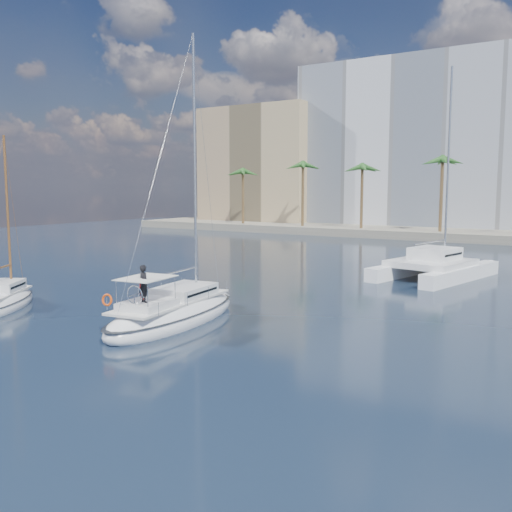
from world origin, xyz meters
The scene contains 10 objects.
ground centered at (0.00, 0.00, 0.00)m, with size 160.00×160.00×0.00m, color black.
quay centered at (0.00, 61.00, 0.60)m, with size 120.00×14.00×1.20m, color gray.
building_modern centered at (-12.00, 73.00, 14.00)m, with size 42.00×16.00×28.00m, color silver.
building_tan_left centered at (-42.00, 69.00, 11.00)m, with size 22.00×14.00×22.00m, color tan.
palm_left centered at (-34.00, 57.00, 10.28)m, with size 3.60×3.60×12.30m.
palm_centre centered at (0.00, 57.00, 10.28)m, with size 3.60×3.60×12.30m.
main_sloop centered at (-4.65, -0.59, 0.52)m, with size 4.94×11.55×16.62m.
small_sloop centered at (-15.73, -3.68, 0.41)m, with size 6.26×7.87×11.18m.
catamaran centered at (2.97, 22.56, 1.14)m, with size 8.01×12.57×17.03m.
seagull centered at (-5.09, 4.53, 0.72)m, with size 1.10×0.47×0.20m.
Camera 1 is at (15.67, -23.83, 7.36)m, focal length 40.00 mm.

